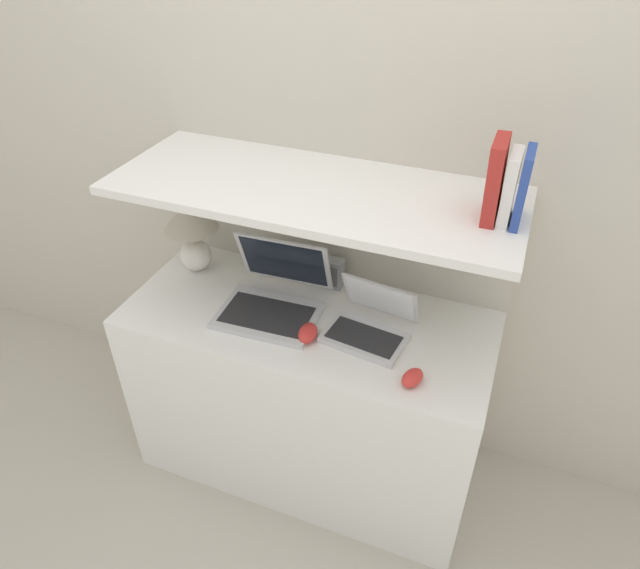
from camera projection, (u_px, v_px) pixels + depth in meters
ground_plane at (282, 513)px, 2.22m from camera, size 12.00×12.00×0.00m
wall_back at (343, 165)px, 1.99m from camera, size 6.00×0.05×2.40m
desk at (308, 395)px, 2.21m from camera, size 1.29×0.56×0.77m
back_riser at (336, 306)px, 2.30m from camera, size 1.29×0.04×1.22m
shelf at (313, 191)px, 1.76m from camera, size 1.29×0.50×0.03m
table_lamp at (192, 226)px, 2.11m from camera, size 0.20×0.20×0.29m
laptop_large at (274, 297)px, 1.99m from camera, size 0.36×0.35×0.24m
laptop_small at (370, 325)px, 1.88m from camera, size 0.29×0.27×0.18m
computer_mouse at (308, 333)px, 1.88m from camera, size 0.07×0.11×0.04m
second_mouse at (412, 378)px, 1.71m from camera, size 0.08×0.10×0.04m
router_box at (329, 272)px, 2.10m from camera, size 0.10×0.05×0.12m
book_blue at (523, 188)px, 1.52m from camera, size 0.02×0.13×0.21m
book_white at (510, 187)px, 1.53m from camera, size 0.03×0.12×0.20m
book_red at (495, 180)px, 1.53m from camera, size 0.04×0.14×0.23m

